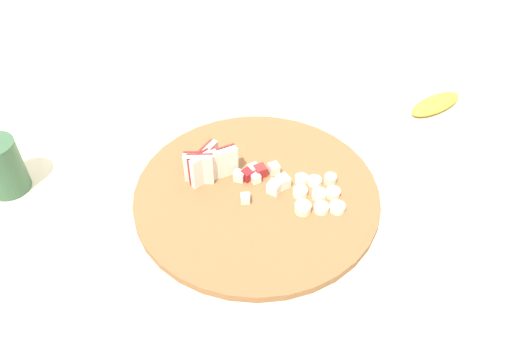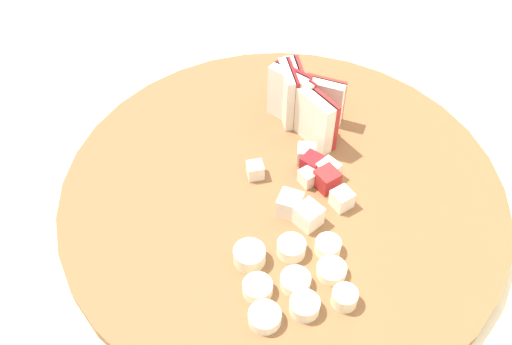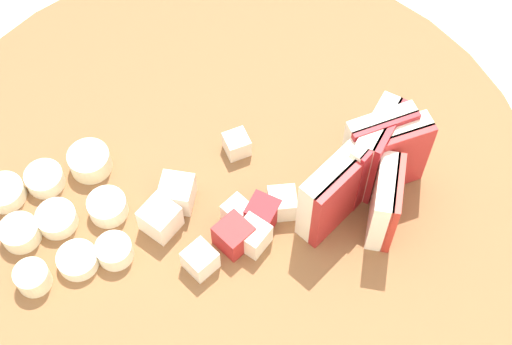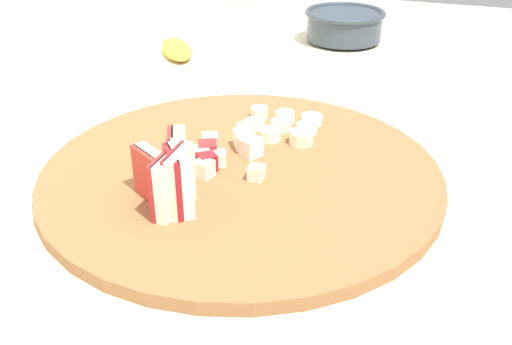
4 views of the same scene
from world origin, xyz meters
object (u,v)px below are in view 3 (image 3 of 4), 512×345
apple_dice_pile (220,215)px  banana_slice_rows (62,214)px  cutting_board (223,192)px  apple_wedge_fan (371,168)px

apple_dice_pile → banana_slice_rows: (0.10, -0.04, -0.00)m
apple_dice_pile → cutting_board: bearing=-111.5°
cutting_board → apple_wedge_fan: size_ratio=4.53×
cutting_board → banana_slice_rows: size_ratio=4.53×
banana_slice_rows → cutting_board: bearing=172.0°
apple_dice_pile → banana_slice_rows: bearing=-22.5°
apple_wedge_fan → banana_slice_rows: 0.21m
apple_wedge_fan → apple_dice_pile: (0.10, -0.01, -0.02)m
cutting_board → banana_slice_rows: 0.11m
cutting_board → apple_wedge_fan: (-0.09, 0.04, 0.04)m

